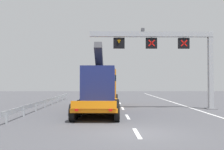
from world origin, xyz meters
TOP-DOWN VIEW (x-y plane):
  - ground at (0.00, 0.00)m, footprint 112.00×112.00m
  - lane_markings at (-0.11, 26.70)m, footprint 0.20×68.00m
  - edge_line_right at (6.20, 12.00)m, footprint 0.20×63.00m
  - overhead_lane_gantry at (3.90, 11.12)m, footprint 11.21×0.90m
  - heavy_haul_truck_orange at (-2.03, 11.02)m, footprint 3.41×14.13m
  - guardrail_left at (-7.32, 12.41)m, footprint 0.13×28.81m

SIDE VIEW (x-z plane):
  - ground at x=0.00m, z-range 0.00..0.00m
  - edge_line_right at x=6.20m, z-range 0.00..0.01m
  - lane_markings at x=-0.11m, z-range 0.00..0.01m
  - guardrail_left at x=-7.32m, z-range 0.18..0.94m
  - heavy_haul_truck_orange at x=-2.03m, z-range -0.66..4.64m
  - overhead_lane_gantry at x=3.90m, z-range 1.94..9.12m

